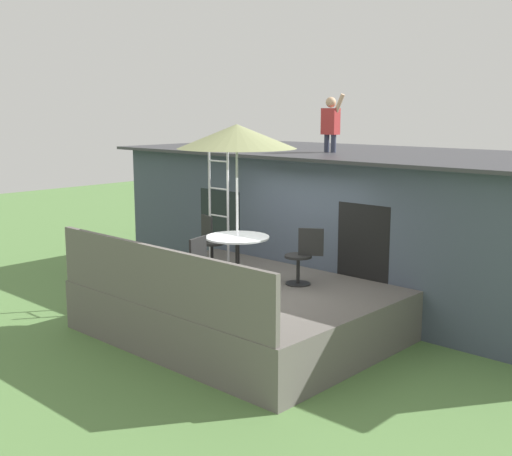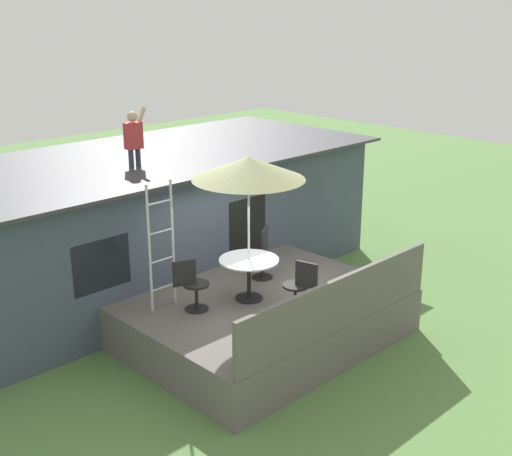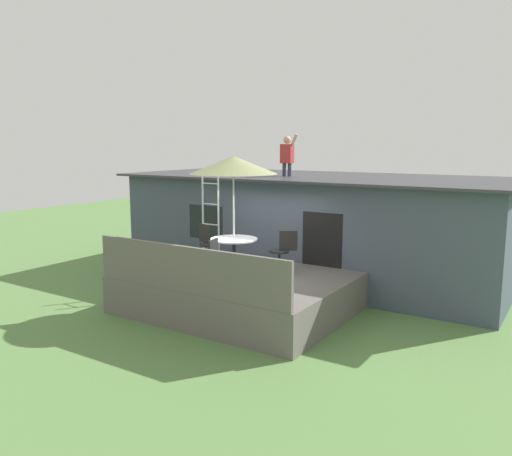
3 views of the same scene
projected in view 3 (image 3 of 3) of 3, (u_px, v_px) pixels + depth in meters
ground_plane at (240, 309)px, 11.38m from camera, size 40.00×40.00×0.00m
house at (314, 226)px, 14.15m from camera, size 10.50×4.50×2.75m
deck at (240, 291)px, 11.32m from camera, size 4.63×3.63×0.80m
deck_railing at (187, 270)px, 9.72m from camera, size 4.53×0.08×0.90m
patio_table at (234, 246)px, 11.35m from camera, size 1.04×1.04×0.74m
patio_umbrella at (233, 165)px, 11.07m from camera, size 1.90×1.90×2.54m
step_ladder at (211, 214)px, 12.60m from camera, size 0.52×0.04×2.20m
person_figure at (287, 153)px, 13.56m from camera, size 0.47×0.20×1.11m
patio_chair_left at (207, 244)px, 12.18m from camera, size 0.61×0.44×0.92m
patio_chair_right at (283, 252)px, 11.35m from camera, size 0.57×0.45×0.92m
patio_chair_near at (216, 261)px, 10.44m from camera, size 0.44×0.61×0.92m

